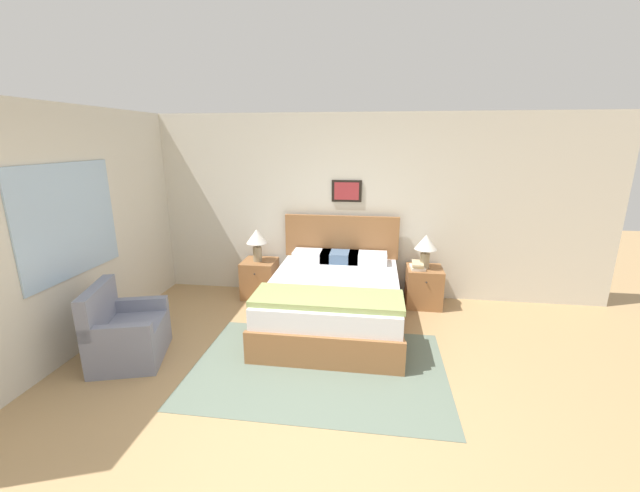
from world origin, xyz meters
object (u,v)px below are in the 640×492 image
(nightstand_by_door, at_px, (424,287))
(bed, at_px, (334,299))
(table_lamp_near_window, at_px, (257,239))
(armchair, at_px, (126,334))
(table_lamp_by_door, at_px, (426,245))
(nightstand_near_window, at_px, (260,278))

(nightstand_by_door, bearing_deg, bed, -147.14)
(nightstand_by_door, relative_size, table_lamp_near_window, 1.16)
(armchair, xyz_separation_m, table_lamp_by_door, (3.22, 1.85, 0.59))
(nightstand_near_window, relative_size, table_lamp_by_door, 1.16)
(bed, height_order, armchair, bed)
(bed, relative_size, nightstand_by_door, 3.74)
(table_lamp_near_window, bearing_deg, armchair, -115.30)
(bed, xyz_separation_m, nightstand_near_window, (-1.17, 0.76, -0.06))
(nightstand_near_window, xyz_separation_m, nightstand_by_door, (2.34, 0.00, 0.00))
(armchair, height_order, table_lamp_by_door, table_lamp_by_door)
(nightstand_near_window, xyz_separation_m, table_lamp_near_window, (-0.02, -0.01, 0.60))
(armchair, bearing_deg, table_lamp_by_door, 103.08)
(bed, bearing_deg, nightstand_by_door, 32.86)
(nightstand_near_window, distance_m, table_lamp_by_door, 2.41)
(bed, relative_size, table_lamp_near_window, 4.34)
(armchair, bearing_deg, nightstand_near_window, 137.60)
(table_lamp_near_window, distance_m, table_lamp_by_door, 2.35)
(armchair, xyz_separation_m, nightstand_by_door, (3.24, 1.87, -0.01))
(nightstand_by_door, bearing_deg, table_lamp_near_window, -179.67)
(bed, bearing_deg, table_lamp_by_door, 32.68)
(table_lamp_near_window, bearing_deg, bed, -32.00)
(nightstand_near_window, relative_size, nightstand_by_door, 1.00)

